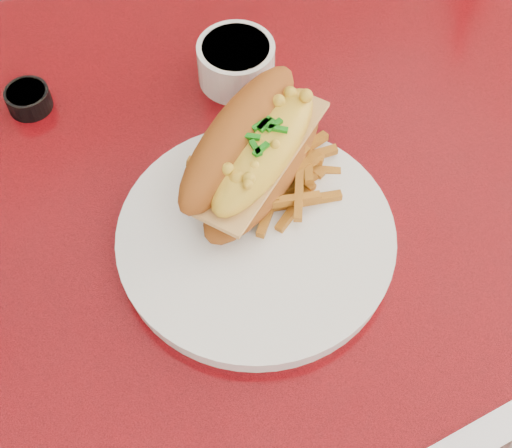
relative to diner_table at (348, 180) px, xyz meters
name	(u,v)px	position (x,y,z in m)	size (l,w,h in m)	color
ground	(317,347)	(0.00, 0.00, -0.61)	(8.00, 8.00, 0.00)	silver
diner_table	(348,180)	(0.00, 0.00, 0.00)	(1.23, 0.83, 0.77)	red
booth_bench_far	(152,12)	(0.00, 0.81, -0.32)	(1.20, 0.51, 0.90)	#9D0C0A
dinner_plate	(256,238)	(-0.21, -0.12, 0.17)	(0.38, 0.38, 0.02)	white
mac_hoagie	(255,151)	(-0.17, -0.05, 0.22)	(0.24, 0.21, 0.10)	#A1521A
fries_pile	(277,172)	(-0.16, -0.07, 0.20)	(0.12, 0.11, 0.04)	orange
fork	(302,197)	(-0.14, -0.10, 0.18)	(0.06, 0.12, 0.00)	#BCBCC1
gravy_ramekin	(236,62)	(-0.12, 0.11, 0.19)	(0.12, 0.12, 0.05)	white
sauce_cup_left	(28,98)	(-0.36, 0.18, 0.18)	(0.07, 0.07, 0.03)	black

